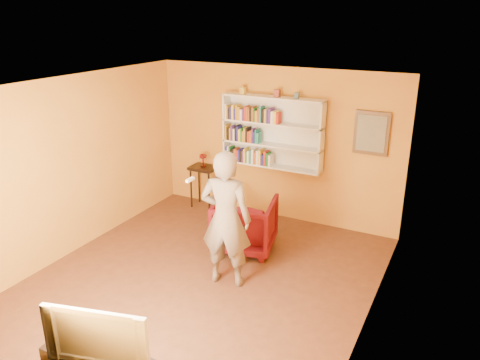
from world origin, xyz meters
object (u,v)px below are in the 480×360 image
(bookshelf, at_px, (274,132))
(ruby_lustre, at_px, (203,157))
(console_table, at_px, (204,174))
(armchair, at_px, (245,224))
(person, at_px, (226,219))
(television, at_px, (101,331))

(bookshelf, height_order, ruby_lustre, bookshelf)
(console_table, distance_m, ruby_lustre, 0.32)
(armchair, height_order, person, person)
(person, relative_size, television, 1.86)
(bookshelf, height_order, person, bookshelf)
(armchair, bearing_deg, bookshelf, -97.95)
(console_table, relative_size, ruby_lustre, 3.25)
(bookshelf, relative_size, console_table, 2.23)
(television, bearing_deg, ruby_lustre, 95.51)
(console_table, distance_m, television, 4.78)
(television, bearing_deg, console_table, 95.51)
(bookshelf, xyz_separation_m, console_table, (-1.35, -0.16, -0.93))
(ruby_lustre, bearing_deg, person, -52.32)
(console_table, relative_size, person, 0.42)
(bookshelf, distance_m, console_table, 1.64)
(console_table, bearing_deg, person, -52.32)
(console_table, xyz_separation_m, television, (1.62, -4.50, 0.10))
(console_table, distance_m, person, 2.74)
(bookshelf, xyz_separation_m, person, (0.32, -2.32, -0.64))
(bookshelf, bearing_deg, television, -86.62)
(bookshelf, xyz_separation_m, ruby_lustre, (-1.35, -0.16, -0.61))
(person, bearing_deg, console_table, -63.32)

